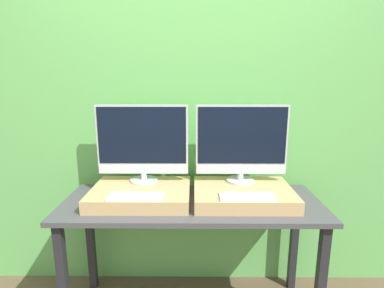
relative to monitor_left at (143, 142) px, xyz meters
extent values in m
cube|color=#66B75B|center=(0.32, 0.22, 0.16)|extent=(8.00, 0.04, 2.60)
cube|color=#47474C|center=(0.32, -0.14, -0.36)|extent=(1.61, 0.59, 0.03)
cube|color=#232328|center=(-0.42, -0.37, -0.76)|extent=(0.05, 0.05, 0.76)
cube|color=#232328|center=(1.06, -0.37, -0.76)|extent=(0.05, 0.05, 0.76)
cube|color=#232328|center=(-0.42, 0.09, -0.76)|extent=(0.05, 0.05, 0.76)
cube|color=#232328|center=(1.06, 0.09, -0.76)|extent=(0.05, 0.05, 0.76)
cube|color=tan|center=(0.00, -0.12, -0.30)|extent=(0.61, 0.45, 0.08)
cylinder|color=silver|center=(0.00, 0.00, -0.26)|extent=(0.18, 0.18, 0.01)
cylinder|color=silver|center=(0.00, 0.00, -0.23)|extent=(0.04, 0.04, 0.04)
cube|color=silver|center=(0.00, 0.00, 0.02)|extent=(0.59, 0.02, 0.45)
cube|color=black|center=(0.00, -0.01, 0.05)|extent=(0.56, 0.00, 0.37)
cube|color=silver|center=(0.00, -0.01, -0.18)|extent=(0.58, 0.00, 0.06)
cube|color=silver|center=(0.00, -0.28, -0.26)|extent=(0.32, 0.12, 0.01)
cube|color=silver|center=(0.00, -0.28, -0.25)|extent=(0.31, 0.11, 0.00)
cube|color=tan|center=(0.64, -0.12, -0.30)|extent=(0.61, 0.45, 0.08)
cylinder|color=silver|center=(0.64, 0.00, -0.26)|extent=(0.18, 0.18, 0.01)
cylinder|color=silver|center=(0.64, 0.00, -0.23)|extent=(0.04, 0.04, 0.04)
cube|color=silver|center=(0.64, 0.00, 0.02)|extent=(0.59, 0.02, 0.45)
cube|color=black|center=(0.64, -0.01, 0.05)|extent=(0.56, 0.00, 0.37)
cube|color=silver|center=(0.64, -0.01, -0.18)|extent=(0.58, 0.00, 0.06)
cube|color=silver|center=(0.64, -0.28, -0.26)|extent=(0.32, 0.12, 0.01)
cube|color=silver|center=(0.64, -0.28, -0.25)|extent=(0.31, 0.11, 0.00)
camera|label=1|loc=(0.33, -1.89, 0.41)|focal=28.00mm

